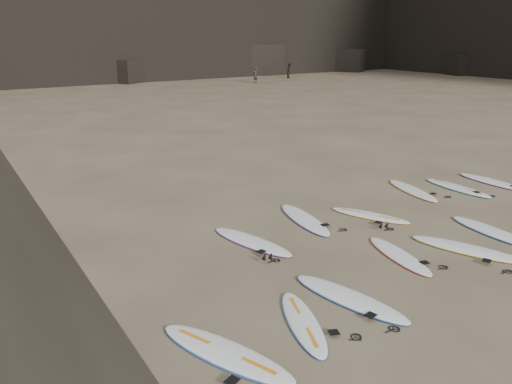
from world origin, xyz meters
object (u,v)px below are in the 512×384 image
surfboard_1 (349,298)px  surfboard_11 (225,352)px  surfboard_0 (303,322)px  surfboard_5 (252,241)px  surfboard_6 (304,219)px  surfboard_4 (493,232)px  person_a (255,75)px  surfboard_9 (457,188)px  surfboard_3 (467,249)px  surfboard_2 (399,255)px  person_b (290,71)px  surfboard_10 (493,182)px  surfboard_7 (370,215)px  surfboard_8 (412,190)px

surfboard_1 → surfboard_11: size_ratio=0.98×
surfboard_11 → surfboard_0: bearing=-20.8°
surfboard_5 → surfboard_6: bearing=-0.2°
surfboard_1 → surfboard_6: size_ratio=1.00×
surfboard_4 → surfboard_11: 8.60m
surfboard_1 → person_a: bearing=47.5°
surfboard_4 → surfboard_9: size_ratio=1.03×
surfboard_0 → surfboard_3: 5.38m
surfboard_2 → surfboard_4: (3.23, -0.35, 0.01)m
surfboard_6 → person_b: (26.28, 36.38, 0.76)m
surfboard_10 → surfboard_11: bearing=-163.9°
surfboard_0 → surfboard_1: surfboard_1 is taller
surfboard_10 → surfboard_5: bearing=179.9°
surfboard_2 → surfboard_0: bearing=-151.8°
surfboard_2 → surfboard_11: 5.45m
surfboard_0 → surfboard_10: (11.15, 3.44, 0.01)m
surfboard_6 → surfboard_3: bearing=-49.9°
surfboard_7 → person_b: person_b is taller
surfboard_5 → surfboard_0: bearing=-122.0°
surfboard_5 → person_b: bearing=38.3°
surfboard_0 → surfboard_2: size_ratio=0.97×
person_b → surfboard_4: bearing=-152.6°
surfboard_5 → person_a: bearing=43.1°
surfboard_1 → surfboard_4: surfboard_1 is taller
surfboard_3 → surfboard_10: bearing=6.2°
surfboard_5 → surfboard_11: bearing=-141.8°
surfboard_1 → surfboard_3: 4.06m
surfboard_4 → surfboard_0: bearing=-169.6°
surfboard_3 → surfboard_6: (-2.10, 3.76, -0.00)m
surfboard_0 → person_a: person_a is taller
surfboard_0 → surfboard_2: surfboard_2 is taller
surfboard_4 → surfboard_10: (4.23, 2.75, 0.00)m
surfboard_1 → surfboard_7: (3.75, 3.19, -0.01)m
surfboard_3 → person_b: person_b is taller
surfboard_1 → surfboard_7: bearing=28.1°
surfboard_4 → surfboard_9: bearing=54.0°
surfboard_2 → surfboard_10: bearing=30.4°
surfboard_2 → surfboard_10: surfboard_10 is taller
surfboard_6 → surfboard_8: bearing=13.0°
surfboard_0 → surfboard_3: (5.37, 0.38, 0.01)m
surfboard_10 → person_a: bearing=71.5°
surfboard_1 → surfboard_5: surfboard_1 is taller
surfboard_5 → surfboard_8: surfboard_5 is taller
surfboard_2 → surfboard_4: bearing=6.3°
surfboard_8 → person_b: person_b is taller
surfboard_11 → person_b: 51.18m
surfboard_9 → surfboard_4: bearing=-129.8°
surfboard_2 → surfboard_3: 1.80m
surfboard_0 → surfboard_1: size_ratio=0.84×
surfboard_0 → person_b: bearing=75.0°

